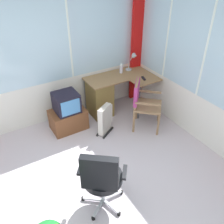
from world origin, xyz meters
The scene contains 11 objects.
ground centered at (0.00, 0.00, -0.03)m, with size 5.51×5.27×0.06m, color #C2B4BE.
north_window_panel centered at (0.00, 2.16, 1.34)m, with size 4.51×0.07×2.69m.
curtain_corner centered at (2.15, 2.03, 1.29)m, with size 0.24×0.07×2.59m, color red.
desk centered at (1.21, 1.82, 0.41)m, with size 1.32×0.88×0.75m.
desk_lamp centered at (1.99, 1.90, 0.99)m, with size 0.23×0.19×0.37m.
tv_remote centered at (1.93, 1.45, 0.76)m, with size 0.04×0.15×0.02m, color black.
spray_bottle centered at (1.70, 1.91, 0.86)m, with size 0.06×0.06×0.22m.
wooden_armchair centered at (1.60, 1.06, 0.59)m, with size 0.68×0.68×0.93m.
office_chair centered at (0.12, -0.14, 0.58)m, with size 0.61×0.60×1.00m.
tv_on_stand centered at (0.40, 1.69, 0.33)m, with size 0.64×0.45×0.75m.
space_heater centered at (0.95, 1.23, 0.28)m, with size 0.40×0.33×0.56m.
Camera 1 is at (-0.77, -1.89, 2.83)m, focal length 38.73 mm.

